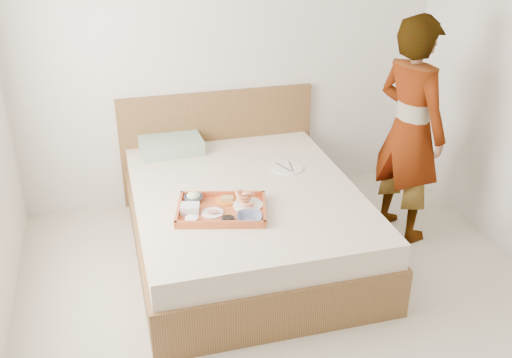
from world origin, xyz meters
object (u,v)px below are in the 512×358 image
object	(u,v)px
tray	(222,209)
dinner_plate	(287,168)
person	(410,130)
bed	(246,221)

from	to	relation	value
tray	dinner_plate	distance (m)	0.82
tray	person	size ratio (longest dim) A/B	0.34
tray	person	bearing A→B (deg)	25.19
bed	dinner_plate	size ratio (longest dim) A/B	8.20
tray	dinner_plate	bearing A→B (deg)	54.93
person	tray	bearing A→B (deg)	83.16
dinner_plate	person	xyz separation A→B (m)	(0.86, -0.25, 0.32)
dinner_plate	bed	bearing A→B (deg)	-148.02
bed	dinner_plate	distance (m)	0.53
dinner_plate	tray	bearing A→B (deg)	-139.63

